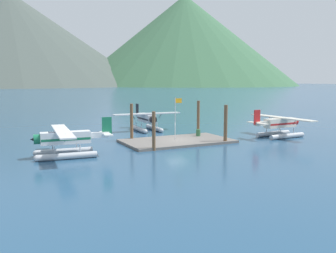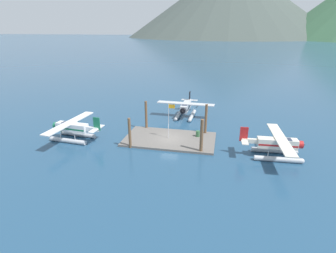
% 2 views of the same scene
% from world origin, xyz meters
% --- Properties ---
extents(ground_plane, '(1200.00, 1200.00, 0.00)m').
position_xyz_m(ground_plane, '(0.00, 0.00, 0.00)').
color(ground_plane, navy).
extents(dock_platform, '(13.14, 7.51, 0.30)m').
position_xyz_m(dock_platform, '(0.00, 0.00, 0.15)').
color(dock_platform, '#66605B').
rests_on(dock_platform, ground).
extents(piling_near_left, '(0.38, 0.38, 4.28)m').
position_xyz_m(piling_near_left, '(-4.78, -3.65, 2.14)').
color(piling_near_left, brown).
rests_on(piling_near_left, ground).
extents(piling_near_right, '(0.43, 0.43, 4.67)m').
position_xyz_m(piling_near_right, '(4.87, -3.27, 2.33)').
color(piling_near_right, brown).
rests_on(piling_near_right, ground).
extents(piling_far_left, '(0.39, 0.39, 4.69)m').
position_xyz_m(piling_far_left, '(-4.59, 3.57, 2.35)').
color(piling_far_left, brown).
rests_on(piling_far_left, ground).
extents(piling_far_right, '(0.38, 0.38, 4.85)m').
position_xyz_m(piling_far_right, '(4.93, 3.20, 2.42)').
color(piling_far_right, brown).
rests_on(piling_far_right, ground).
extents(flagpole, '(0.95, 0.10, 5.27)m').
position_xyz_m(flagpole, '(-0.07, 0.14, 3.62)').
color(flagpole, silver).
rests_on(flagpole, dock_platform).
extents(fuel_drum, '(0.62, 0.62, 0.88)m').
position_xyz_m(fuel_drum, '(3.96, 1.54, 0.74)').
color(fuel_drum, '#33663D').
rests_on(fuel_drum, dock_platform).
extents(mountain_ridge_west_peak, '(309.64, 309.64, 124.34)m').
position_xyz_m(mountain_ridge_west_peak, '(232.00, 418.80, 62.17)').
color(mountain_ridge_west_peak, '#386042').
rests_on(mountain_ridge_west_peak, ground).
extents(mountain_ridge_centre_peak, '(360.47, 360.47, 121.79)m').
position_xyz_m(mountain_ridge_centre_peak, '(8.92, 484.98, 60.89)').
color(mountain_ridge_centre_peak, '#424C47').
rests_on(mountain_ridge_centre_peak, ground).
extents(seaplane_silver_bow_centre, '(10.44, 7.98, 3.84)m').
position_xyz_m(seaplane_silver_bow_centre, '(0.68, 11.21, 1.58)').
color(seaplane_silver_bow_centre, '#B7BABF').
rests_on(seaplane_silver_bow_centre, ground).
extents(seaplane_cream_stbd_aft, '(7.98, 10.46, 3.84)m').
position_xyz_m(seaplane_cream_stbd_aft, '(14.31, -2.49, 1.58)').
color(seaplane_cream_stbd_aft, '#B7BABF').
rests_on(seaplane_cream_stbd_aft, ground).
extents(seaplane_white_port_aft, '(7.97, 10.48, 3.84)m').
position_xyz_m(seaplane_white_port_aft, '(-13.98, -2.73, 1.58)').
color(seaplane_white_port_aft, '#B7BABF').
rests_on(seaplane_white_port_aft, ground).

